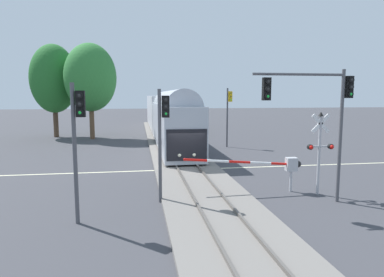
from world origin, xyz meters
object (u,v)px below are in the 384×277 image
(crossing_gate_near, at_px, (278,165))
(traffic_signal_far_side, at_px, (229,108))
(traffic_signal_near_left, at_px, (77,131))
(commuter_train, at_px, (165,114))
(oak_behind_train, at_px, (90,78))
(pine_left_background, at_px, (54,79))
(traffic_signal_near_right, at_px, (318,103))
(traffic_signal_median, at_px, (163,127))
(crossing_signal_mast, at_px, (320,145))

(crossing_gate_near, xyz_separation_m, traffic_signal_far_side, (1.56, 15.71, 2.37))
(traffic_signal_near_left, bearing_deg, crossing_gate_near, 17.58)
(commuter_train, height_order, oak_behind_train, oak_behind_train)
(commuter_train, xyz_separation_m, pine_left_background, (-13.04, 1.31, 4.17))
(traffic_signal_near_left, relative_size, traffic_signal_near_right, 0.89)
(crossing_gate_near, distance_m, oak_behind_train, 27.76)
(oak_behind_train, bearing_deg, traffic_signal_far_side, -31.42)
(traffic_signal_median, bearing_deg, pine_left_background, 111.60)
(crossing_signal_mast, relative_size, pine_left_background, 0.38)
(pine_left_background, bearing_deg, traffic_signal_far_side, -31.07)
(traffic_signal_near_left, relative_size, oak_behind_train, 0.50)
(traffic_signal_near_right, relative_size, pine_left_background, 0.56)
(crossing_signal_mast, distance_m, traffic_signal_far_side, 16.51)
(crossing_gate_near, relative_size, traffic_signal_median, 1.17)
(commuter_train, relative_size, crossing_signal_mast, 9.99)
(crossing_signal_mast, height_order, traffic_signal_near_left, traffic_signal_near_left)
(crossing_signal_mast, xyz_separation_m, traffic_signal_median, (-7.84, -0.03, 0.99))
(traffic_signal_near_left, height_order, traffic_signal_median, traffic_signal_near_left)
(traffic_signal_near_right, distance_m, pine_left_background, 34.03)
(traffic_signal_far_side, xyz_separation_m, pine_left_background, (-18.50, 11.14, 3.14))
(crossing_signal_mast, bearing_deg, oak_behind_train, 119.65)
(traffic_signal_near_right, height_order, oak_behind_train, oak_behind_train)
(crossing_signal_mast, xyz_separation_m, traffic_signal_far_side, (-0.29, 16.46, 1.25))
(traffic_signal_far_side, distance_m, traffic_signal_near_right, 17.73)
(traffic_signal_near_left, distance_m, oak_behind_train, 27.56)
(commuter_train, height_order, traffic_signal_near_right, traffic_signal_near_right)
(commuter_train, xyz_separation_m, traffic_signal_near_right, (4.86, -27.54, 1.88))
(traffic_signal_far_side, distance_m, traffic_signal_near_left, 21.66)
(traffic_signal_far_side, relative_size, oak_behind_train, 0.52)
(crossing_gate_near, bearing_deg, crossing_signal_mast, -22.14)
(commuter_train, distance_m, traffic_signal_near_left, 29.06)
(crossing_signal_mast, height_order, oak_behind_train, oak_behind_train)
(commuter_train, height_order, traffic_signal_near_left, traffic_signal_near_left)
(crossing_signal_mast, bearing_deg, traffic_signal_near_left, -168.81)
(traffic_signal_near_left, xyz_separation_m, traffic_signal_median, (3.40, 2.20, -0.12))
(traffic_signal_near_right, bearing_deg, crossing_signal_mast, 54.75)
(crossing_gate_near, bearing_deg, traffic_signal_near_right, -63.98)
(crossing_signal_mast, relative_size, traffic_signal_near_left, 0.77)
(traffic_signal_far_side, height_order, pine_left_background, pine_left_background)
(oak_behind_train, bearing_deg, traffic_signal_median, -75.69)
(oak_behind_train, bearing_deg, crossing_signal_mast, -60.35)
(crossing_gate_near, height_order, crossing_signal_mast, crossing_signal_mast)
(traffic_signal_near_left, bearing_deg, traffic_signal_median, 32.87)
(traffic_signal_near_right, bearing_deg, oak_behind_train, 116.97)
(traffic_signal_far_side, relative_size, traffic_signal_near_left, 1.04)
(traffic_signal_far_side, bearing_deg, pine_left_background, 148.93)
(traffic_signal_far_side, bearing_deg, crossing_gate_near, -95.68)
(traffic_signal_near_left, xyz_separation_m, traffic_signal_near_right, (10.36, 0.99, 1.00))
(commuter_train, xyz_separation_m, oak_behind_train, (-8.48, -1.33, 4.21))
(crossing_gate_near, distance_m, traffic_signal_near_right, 3.91)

